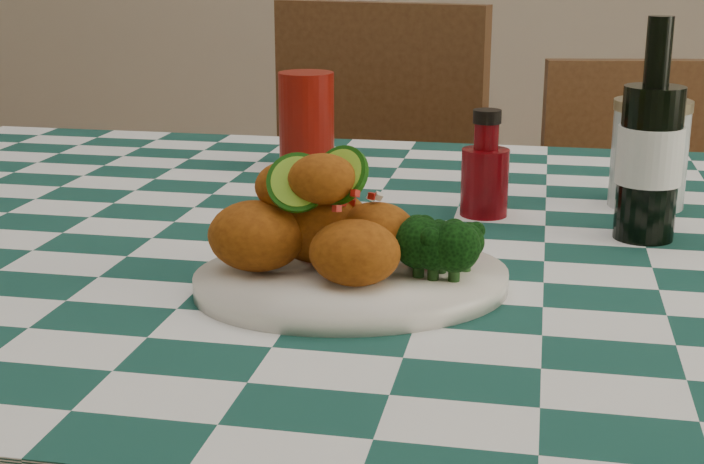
% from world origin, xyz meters
% --- Properties ---
extents(plate, '(0.34, 0.30, 0.02)m').
position_xyz_m(plate, '(-0.07, -0.19, 0.80)').
color(plate, white).
rests_on(plate, dining_table).
extents(fried_chicken_pile, '(0.17, 0.12, 0.11)m').
position_xyz_m(fried_chicken_pile, '(-0.09, -0.19, 0.86)').
color(fried_chicken_pile, '#994B0E').
rests_on(fried_chicken_pile, plate).
extents(broccoli_side, '(0.07, 0.07, 0.05)m').
position_xyz_m(broccoli_side, '(0.01, -0.17, 0.83)').
color(broccoli_side, black).
rests_on(broccoli_side, plate).
extents(red_tumbler, '(0.09, 0.09, 0.13)m').
position_xyz_m(red_tumbler, '(-0.23, 0.30, 0.85)').
color(red_tumbler, maroon).
rests_on(red_tumbler, dining_table).
extents(ketchup_bottle, '(0.06, 0.06, 0.12)m').
position_xyz_m(ketchup_bottle, '(0.03, 0.10, 0.85)').
color(ketchup_bottle, '#66050A').
rests_on(ketchup_bottle, dining_table).
extents(mason_jar, '(0.12, 0.12, 0.13)m').
position_xyz_m(mason_jar, '(0.22, 0.18, 0.85)').
color(mason_jar, '#B2BCBA').
rests_on(mason_jar, dining_table).
extents(beer_bottle, '(0.08, 0.08, 0.23)m').
position_xyz_m(beer_bottle, '(0.20, 0.04, 0.90)').
color(beer_bottle, black).
rests_on(beer_bottle, dining_table).
extents(wooden_chair_left, '(0.54, 0.56, 0.98)m').
position_xyz_m(wooden_chair_left, '(-0.28, 0.74, 0.49)').
color(wooden_chair_left, '#472814').
rests_on(wooden_chair_left, ground).
extents(wooden_chair_right, '(0.47, 0.48, 0.88)m').
position_xyz_m(wooden_chair_right, '(0.32, 0.76, 0.44)').
color(wooden_chair_right, '#472814').
rests_on(wooden_chair_right, ground).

